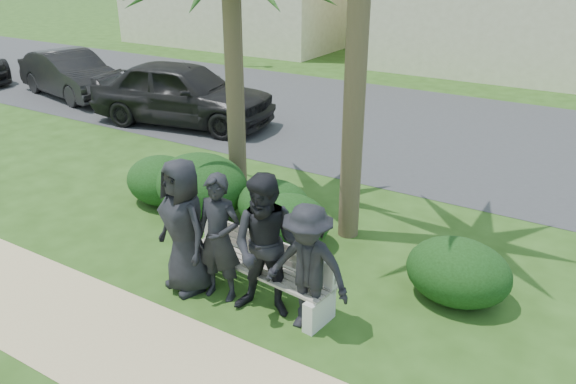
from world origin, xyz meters
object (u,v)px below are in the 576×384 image
at_px(man_c, 267,247).
at_px(man_a, 184,227).
at_px(car_a, 182,93).
at_px(man_b, 219,238).
at_px(car_b, 71,74).
at_px(park_bench, 257,271).
at_px(man_d, 307,269).

bearing_deg(man_c, man_a, 169.74).
distance_m(man_a, car_a, 7.71).
xyz_separation_m(man_b, man_c, (0.72, 0.02, 0.07)).
relative_size(man_c, car_b, 0.45).
bearing_deg(man_b, car_b, 141.43).
height_order(man_a, man_b, man_a).
bearing_deg(car_b, man_a, -110.15).
distance_m(man_c, car_b, 12.68).
relative_size(park_bench, man_c, 1.21).
height_order(park_bench, man_b, man_b).
bearing_deg(car_a, man_b, -145.48).
relative_size(man_b, car_b, 0.41).
bearing_deg(man_a, man_b, 25.90).
bearing_deg(man_d, man_b, 176.53).
bearing_deg(man_b, man_a, -179.30).
xyz_separation_m(man_a, man_c, (1.23, 0.09, 0.01)).
relative_size(park_bench, man_a, 1.22).
bearing_deg(park_bench, man_a, -151.45).
relative_size(man_a, man_b, 1.07).
bearing_deg(park_bench, car_b, 158.03).
distance_m(man_b, car_a, 7.99).
bearing_deg(car_a, park_bench, -142.20).
relative_size(man_b, man_d, 1.06).
bearing_deg(car_a, car_b, 74.94).
distance_m(car_a, car_b, 4.81).
bearing_deg(man_b, man_c, -7.05).
relative_size(park_bench, car_a, 0.47).
relative_size(car_a, car_b, 1.15).
xyz_separation_m(man_a, man_d, (1.78, 0.10, -0.11)).
distance_m(man_d, car_b, 13.17).
height_order(man_b, car_a, man_b).
bearing_deg(park_bench, man_c, -30.76).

